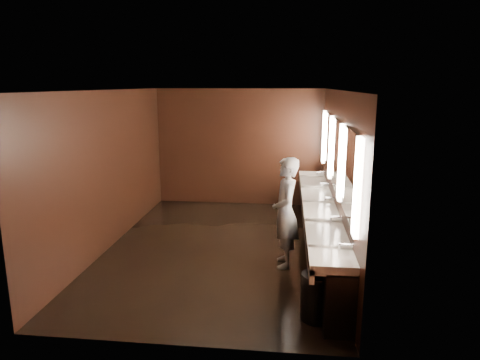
{
  "coord_description": "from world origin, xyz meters",
  "views": [
    {
      "loc": [
        1.17,
        -7.21,
        2.9
      ],
      "look_at": [
        0.36,
        0.0,
        1.27
      ],
      "focal_mm": 32.0,
      "sensor_mm": 36.0,
      "label": 1
    }
  ],
  "objects": [
    {
      "name": "floor",
      "position": [
        0.0,
        0.0,
        0.0
      ],
      "size": [
        6.0,
        6.0,
        0.0
      ],
      "primitive_type": "plane",
      "color": "black",
      "rests_on": "ground"
    },
    {
      "name": "ceiling",
      "position": [
        0.0,
        0.0,
        2.8
      ],
      "size": [
        4.0,
        6.0,
        0.02
      ],
      "primitive_type": "cube",
      "color": "#2D2D2B",
      "rests_on": "wall_back"
    },
    {
      "name": "wall_back",
      "position": [
        0.0,
        3.0,
        1.4
      ],
      "size": [
        4.0,
        0.02,
        2.8
      ],
      "primitive_type": "cube",
      "color": "black",
      "rests_on": "floor"
    },
    {
      "name": "wall_front",
      "position": [
        0.0,
        -3.0,
        1.4
      ],
      "size": [
        4.0,
        0.02,
        2.8
      ],
      "primitive_type": "cube",
      "color": "black",
      "rests_on": "floor"
    },
    {
      "name": "wall_left",
      "position": [
        -2.0,
        0.0,
        1.4
      ],
      "size": [
        0.02,
        6.0,
        2.8
      ],
      "primitive_type": "cube",
      "color": "black",
      "rests_on": "floor"
    },
    {
      "name": "wall_right",
      "position": [
        2.0,
        0.0,
        1.4
      ],
      "size": [
        0.02,
        6.0,
        2.8
      ],
      "primitive_type": "cube",
      "color": "black",
      "rests_on": "floor"
    },
    {
      "name": "sink_counter",
      "position": [
        1.79,
        0.0,
        0.5
      ],
      "size": [
        0.55,
        5.4,
        1.01
      ],
      "color": "black",
      "rests_on": "floor"
    },
    {
      "name": "mirror_band",
      "position": [
        1.98,
        -0.0,
        1.75
      ],
      "size": [
        0.06,
        5.03,
        1.15
      ],
      "color": "#FCE5CC",
      "rests_on": "wall_right"
    },
    {
      "name": "person",
      "position": [
        1.16,
        -0.63,
        0.89
      ],
      "size": [
        0.49,
        0.69,
        1.78
      ],
      "primitive_type": "imported",
      "rotation": [
        0.0,
        0.0,
        -1.48
      ],
      "color": "#849EC5",
      "rests_on": "floor"
    },
    {
      "name": "trash_bin",
      "position": [
        1.58,
        -2.25,
        0.3
      ],
      "size": [
        0.44,
        0.44,
        0.6
      ],
      "primitive_type": "cylinder",
      "rotation": [
        0.0,
        0.0,
        0.14
      ],
      "color": "black",
      "rests_on": "floor"
    }
  ]
}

